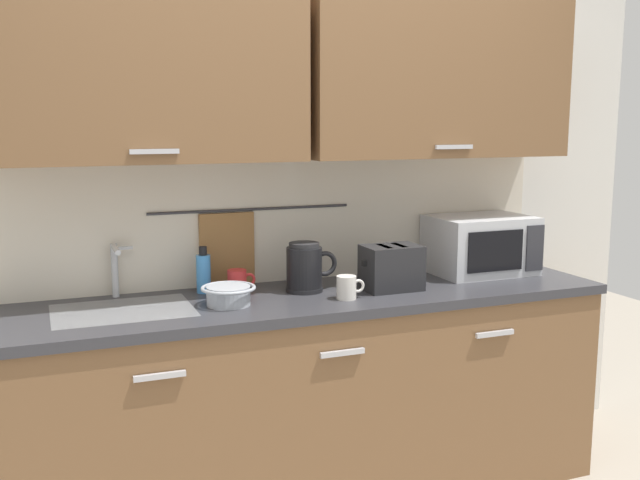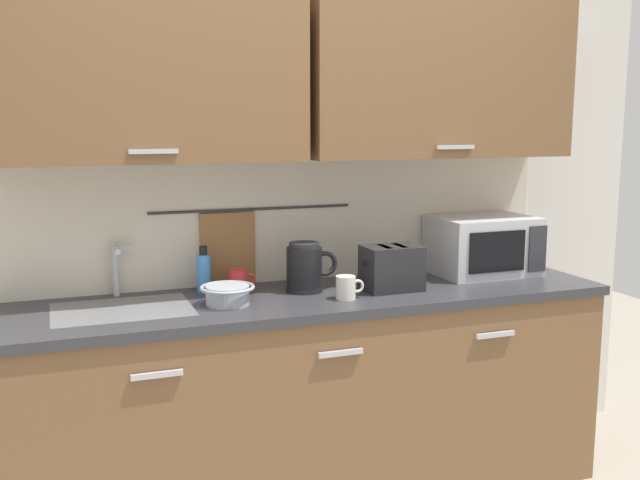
# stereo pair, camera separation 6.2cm
# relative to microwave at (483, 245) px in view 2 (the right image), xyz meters

# --- Properties ---
(counter_unit) EXTENTS (2.53, 0.64, 0.90)m
(counter_unit) POSITION_rel_microwave_xyz_m (-0.90, -0.11, -0.58)
(counter_unit) COLOR brown
(counter_unit) RESTS_ON ground
(back_wall_assembly) EXTENTS (3.70, 0.41, 2.50)m
(back_wall_assembly) POSITION_rel_microwave_xyz_m (-0.89, 0.12, 0.49)
(back_wall_assembly) COLOR silver
(back_wall_assembly) RESTS_ON ground
(sink_faucet) EXTENTS (0.09, 0.17, 0.22)m
(sink_faucet) POSITION_rel_microwave_xyz_m (-1.65, 0.12, 0.01)
(sink_faucet) COLOR #B2B5BA
(sink_faucet) RESTS_ON counter_unit
(microwave) EXTENTS (0.46, 0.35, 0.27)m
(microwave) POSITION_rel_microwave_xyz_m (0.00, 0.00, 0.00)
(microwave) COLOR silver
(microwave) RESTS_ON counter_unit
(electric_kettle) EXTENTS (0.23, 0.16, 0.21)m
(electric_kettle) POSITION_rel_microwave_xyz_m (-0.90, -0.05, -0.03)
(electric_kettle) COLOR black
(electric_kettle) RESTS_ON counter_unit
(dish_soap_bottle) EXTENTS (0.06, 0.06, 0.20)m
(dish_soap_bottle) POSITION_rel_microwave_xyz_m (-1.30, 0.08, -0.05)
(dish_soap_bottle) COLOR #3F8CD8
(dish_soap_bottle) RESTS_ON counter_unit
(mug_near_sink) EXTENTS (0.12, 0.08, 0.09)m
(mug_near_sink) POSITION_rel_microwave_xyz_m (-1.17, 0.04, -0.09)
(mug_near_sink) COLOR red
(mug_near_sink) RESTS_ON counter_unit
(mixing_bowl) EXTENTS (0.21, 0.21, 0.08)m
(mixing_bowl) POSITION_rel_microwave_xyz_m (-1.26, -0.16, -0.09)
(mixing_bowl) COLOR #A5ADB7
(mixing_bowl) RESTS_ON counter_unit
(toaster) EXTENTS (0.26, 0.17, 0.19)m
(toaster) POSITION_rel_microwave_xyz_m (-0.55, -0.15, -0.04)
(toaster) COLOR #232326
(toaster) RESTS_ON counter_unit
(mug_by_kettle) EXTENTS (0.12, 0.08, 0.09)m
(mug_by_kettle) POSITION_rel_microwave_xyz_m (-0.79, -0.24, -0.09)
(mug_by_kettle) COLOR silver
(mug_by_kettle) RESTS_ON counter_unit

